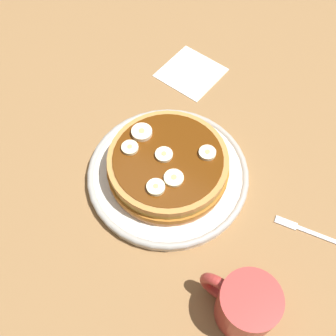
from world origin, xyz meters
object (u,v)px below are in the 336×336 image
at_px(plate, 168,174).
at_px(pancake_stack, 167,164).
at_px(banana_slice_3, 174,178).
at_px(napkin, 191,72).
at_px(banana_slice_1, 207,153).
at_px(fork, 310,232).
at_px(banana_slice_4, 156,187).
at_px(coffee_mug, 245,304).
at_px(banana_slice_0, 163,156).
at_px(banana_slice_5, 142,133).
at_px(banana_slice_2, 130,148).

xyz_separation_m(plate, pancake_stack, (0.00, -0.00, 0.03)).
height_order(banana_slice_3, napkin, banana_slice_3).
xyz_separation_m(banana_slice_1, fork, (-0.19, 0.00, -0.06)).
relative_size(plate, fork, 2.07).
height_order(pancake_stack, banana_slice_3, banana_slice_3).
height_order(pancake_stack, banana_slice_4, banana_slice_4).
bearing_deg(coffee_mug, banana_slice_3, -29.53).
xyz_separation_m(pancake_stack, banana_slice_3, (-0.03, 0.03, 0.02)).
bearing_deg(banana_slice_1, banana_slice_4, 70.80).
bearing_deg(banana_slice_3, napkin, -64.42).
bearing_deg(coffee_mug, fork, -102.21).
height_order(banana_slice_0, banana_slice_5, banana_slice_5).
relative_size(plate, banana_slice_1, 9.82).
bearing_deg(plate, banana_slice_5, -14.49).
distance_m(banana_slice_0, banana_slice_5, 0.06).
relative_size(banana_slice_0, banana_slice_4, 0.99).
bearing_deg(banana_slice_4, napkin, -69.07).
xyz_separation_m(banana_slice_2, banana_slice_3, (-0.09, 0.01, -0.00)).
distance_m(banana_slice_1, napkin, 0.24).
xyz_separation_m(banana_slice_2, fork, (-0.30, -0.06, -0.06)).
relative_size(banana_slice_4, fork, 0.22).
xyz_separation_m(banana_slice_2, banana_slice_5, (0.00, -0.03, 0.00)).
height_order(banana_slice_3, coffee_mug, coffee_mug).
distance_m(banana_slice_5, fork, 0.31).
bearing_deg(napkin, banana_slice_2, 97.78).
relative_size(plate, coffee_mug, 2.38).
distance_m(banana_slice_2, banana_slice_3, 0.09).
height_order(banana_slice_5, coffee_mug, coffee_mug).
relative_size(banana_slice_5, napkin, 0.31).
bearing_deg(plate, banana_slice_4, 104.67).
height_order(banana_slice_0, banana_slice_4, banana_slice_4).
height_order(plate, fork, plate).
relative_size(banana_slice_4, napkin, 0.26).
bearing_deg(coffee_mug, pancake_stack, -31.82).
bearing_deg(coffee_mug, banana_slice_0, -30.47).
bearing_deg(banana_slice_2, banana_slice_4, 153.57).
height_order(banana_slice_2, napkin, banana_slice_2).
xyz_separation_m(banana_slice_1, banana_slice_5, (0.11, 0.02, 0.00)).
bearing_deg(banana_slice_1, coffee_mug, 133.28).
bearing_deg(pancake_stack, banana_slice_5, -14.07).
bearing_deg(fork, napkin, -29.58).
bearing_deg(banana_slice_0, banana_slice_5, -18.59).
bearing_deg(banana_slice_5, banana_slice_1, -167.58).
bearing_deg(banana_slice_5, coffee_mug, 151.73).
xyz_separation_m(pancake_stack, banana_slice_1, (-0.05, -0.04, 0.02)).
bearing_deg(banana_slice_4, banana_slice_5, -43.33).
distance_m(pancake_stack, coffee_mug, 0.24).
bearing_deg(banana_slice_1, banana_slice_0, 37.14).
distance_m(plate, pancake_stack, 0.03).
height_order(plate, coffee_mug, coffee_mug).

